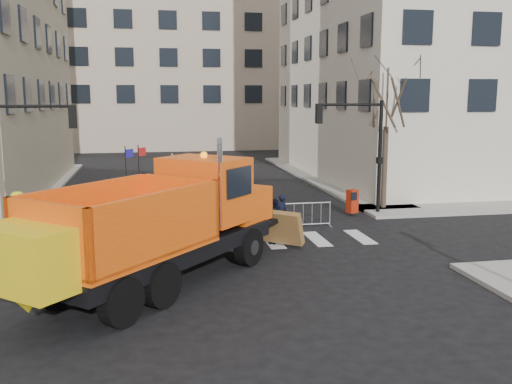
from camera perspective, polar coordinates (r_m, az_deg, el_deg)
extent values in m
plane|color=black|center=(16.70, -2.81, -9.95)|extent=(120.00, 120.00, 0.00)
cube|color=gray|center=(24.81, -5.48, -3.30)|extent=(64.00, 5.00, 0.15)
cube|color=#BEA992|center=(67.95, -9.06, 14.85)|extent=(30.00, 18.00, 24.00)
cylinder|color=black|center=(27.40, 12.26, 3.31)|extent=(0.18, 0.18, 5.40)
cube|color=black|center=(17.24, -9.38, -5.65)|extent=(7.44, 7.97, 0.52)
cylinder|color=black|center=(20.34, -6.55, -4.57)|extent=(1.14, 1.22, 1.26)
cylinder|color=black|center=(19.02, -0.71, -5.51)|extent=(1.14, 1.22, 1.26)
cylinder|color=black|center=(17.12, -15.71, -7.58)|extent=(1.14, 1.22, 1.26)
cylinder|color=black|center=(15.53, -9.45, -9.13)|extent=(1.14, 1.22, 1.26)
cylinder|color=black|center=(16.19, -19.56, -8.79)|extent=(1.14, 1.22, 1.26)
cylinder|color=black|center=(14.49, -13.31, -10.64)|extent=(1.14, 1.22, 1.26)
cube|color=#F2540D|center=(19.94, -2.65, -1.09)|extent=(3.03, 2.97, 1.15)
cube|color=#F2540D|center=(18.61, -5.19, 0.27)|extent=(3.20, 3.12, 2.07)
cylinder|color=silver|center=(17.16, -3.62, 0.87)|extent=(0.16, 0.16, 2.76)
cube|color=#F2540D|center=(15.80, -13.25, -2.67)|extent=(5.49, 5.70, 1.90)
cube|color=yellow|center=(13.88, -22.12, -6.27)|extent=(2.49, 2.38, 1.49)
cube|color=brown|center=(21.80, 0.19, -3.24)|extent=(3.20, 2.92, 1.29)
imported|color=black|center=(23.46, 2.54, -2.18)|extent=(0.70, 0.60, 1.62)
imported|color=black|center=(20.88, -2.87, -3.44)|extent=(1.02, 0.90, 1.77)
imported|color=black|center=(21.74, 1.93, -2.92)|extent=(0.99, 1.07, 1.76)
imported|color=yellow|center=(23.39, -22.65, -2.24)|extent=(1.37, 1.02, 1.89)
cube|color=#A5230C|center=(27.19, 9.60, -0.91)|extent=(0.56, 0.54, 1.10)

